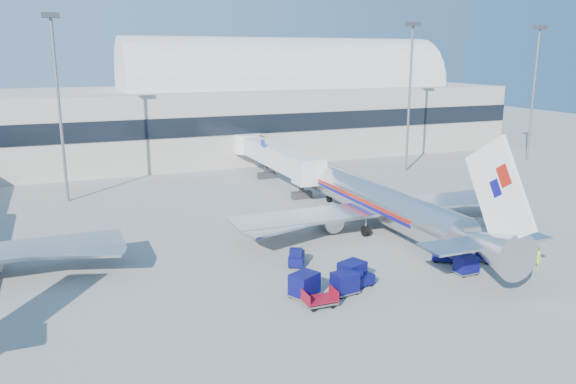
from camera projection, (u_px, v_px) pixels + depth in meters
name	position (u px, v px, depth m)	size (l,w,h in m)	color
ground	(314.00, 257.00, 50.74)	(260.00, 260.00, 0.00)	gray
terminal	(100.00, 118.00, 94.22)	(170.00, 28.15, 21.00)	#B2AA9E
airliner_main	(383.00, 203.00, 57.79)	(32.00, 37.26, 12.07)	silver
jetbridge_near	(271.00, 155.00, 80.30)	(4.40, 27.50, 6.25)	silver
mast_west	(57.00, 81.00, 66.80)	(2.00, 1.20, 22.60)	slate
mast_east	(410.00, 75.00, 85.28)	(2.00, 1.20, 22.60)	slate
mast_far_east	(536.00, 73.00, 94.51)	(2.00, 1.20, 22.60)	slate
barrier_near	(460.00, 224.00, 59.08)	(3.00, 0.55, 0.90)	#9E9E96
barrier_mid	(485.00, 221.00, 60.30)	(3.00, 0.55, 0.90)	#9E9E96
barrier_far	(509.00, 218.00, 61.52)	(3.00, 0.55, 0.90)	#9E9E96
tug_lead	(358.00, 279.00, 44.04)	(2.55, 1.66, 1.54)	#090A46
tug_right	(444.00, 255.00, 49.48)	(2.37, 2.14, 1.40)	#090A46
tug_left	(296.00, 257.00, 48.62)	(2.28, 2.78, 1.62)	#090A46
cart_train_a	(352.00, 272.00, 44.58)	(2.51, 2.21, 1.84)	#090A46
cart_train_b	(345.00, 283.00, 42.69)	(2.13, 1.73, 1.72)	#090A46
cart_train_c	(304.00, 285.00, 42.13)	(2.65, 2.42, 1.89)	#090A46
cart_solo_near	(466.00, 265.00, 46.57)	(1.84, 1.43, 1.59)	#090A46
cart_solo_far	(490.00, 250.00, 49.62)	(2.32, 1.94, 1.82)	#090A46
cart_open_red	(320.00, 301.00, 40.66)	(2.38, 1.70, 0.63)	slate
ramp_worker	(537.00, 257.00, 47.97)	(0.69, 0.45, 1.89)	#A3E418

